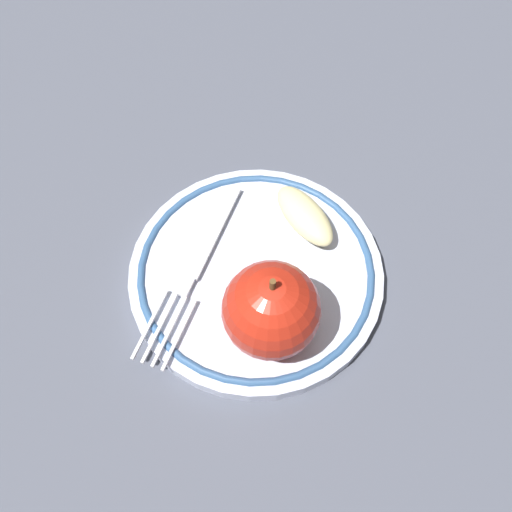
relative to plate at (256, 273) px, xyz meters
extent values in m
plane|color=#494D5A|center=(-0.01, -0.01, -0.01)|extent=(2.00, 2.00, 0.00)
cylinder|color=silver|center=(0.00, 0.00, 0.00)|extent=(0.20, 0.20, 0.01)
torus|color=#315582|center=(0.00, 0.00, 0.00)|extent=(0.19, 0.19, 0.01)
sphere|color=#B22414|center=(-0.04, -0.04, 0.04)|extent=(0.07, 0.07, 0.07)
cylinder|color=brown|center=(-0.04, -0.04, 0.08)|extent=(0.00, 0.00, 0.01)
ellipsoid|color=beige|center=(0.06, 0.00, 0.02)|extent=(0.05, 0.07, 0.02)
cube|color=silver|center=(0.01, 0.05, 0.01)|extent=(0.09, 0.04, 0.00)
cube|color=silver|center=(-0.05, 0.03, 0.01)|extent=(0.02, 0.01, 0.00)
cube|color=silver|center=(-0.09, 0.04, 0.01)|extent=(0.06, 0.02, 0.00)
cube|color=silver|center=(-0.08, 0.03, 0.01)|extent=(0.06, 0.02, 0.00)
cube|color=silver|center=(-0.08, 0.02, 0.01)|extent=(0.06, 0.02, 0.00)
cube|color=silver|center=(-0.08, 0.01, 0.01)|extent=(0.06, 0.02, 0.00)
camera|label=1|loc=(-0.17, -0.13, 0.40)|focal=40.00mm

